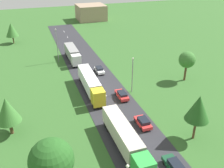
# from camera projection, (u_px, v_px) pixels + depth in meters

# --- Properties ---
(road) EXTENTS (10.00, 140.00, 0.06)m
(road) POSITION_uv_depth(u_px,v_px,m) (115.00, 109.00, 48.92)
(road) COLOR #2B2B30
(road) RESTS_ON ground
(lane_marking_centre) EXTENTS (0.16, 124.51, 0.01)m
(lane_marking_centre) POSITION_uv_depth(u_px,v_px,m) (121.00, 118.00, 45.95)
(lane_marking_centre) COLOR white
(lane_marking_centre) RESTS_ON road
(truck_lead) EXTENTS (2.61, 14.74, 3.55)m
(truck_lead) POSITION_uv_depth(u_px,v_px,m) (125.00, 138.00, 37.76)
(truck_lead) COLOR green
(truck_lead) RESTS_ON road
(truck_second) EXTENTS (2.75, 14.80, 3.62)m
(truck_second) POSITION_uv_depth(u_px,v_px,m) (90.00, 83.00, 53.98)
(truck_second) COLOR yellow
(truck_second) RESTS_ON road
(truck_third) EXTENTS (2.56, 11.73, 3.55)m
(truck_third) POSITION_uv_depth(u_px,v_px,m) (72.00, 53.00, 70.69)
(truck_third) COLOR white
(truck_third) RESTS_ON road
(car_lead) EXTENTS (1.81, 4.51, 1.49)m
(car_lead) POSITION_uv_depth(u_px,v_px,m) (175.00, 167.00, 34.38)
(car_lead) COLOR #19472D
(car_lead) RESTS_ON road
(car_second) EXTENTS (1.81, 3.97, 1.49)m
(car_second) POSITION_uv_depth(u_px,v_px,m) (143.00, 122.00, 43.59)
(car_second) COLOR red
(car_second) RESTS_ON road
(car_third) EXTENTS (1.78, 4.42, 1.41)m
(car_third) POSITION_uv_depth(u_px,v_px,m) (122.00, 95.00, 52.24)
(car_third) COLOR red
(car_third) RESTS_ON road
(car_fourth) EXTENTS (1.86, 4.14, 1.40)m
(car_fourth) POSITION_uv_depth(u_px,v_px,m) (100.00, 70.00, 63.74)
(car_fourth) COLOR white
(car_fourth) RESTS_ON road
(lamppost_second) EXTENTS (0.36, 0.36, 7.88)m
(lamppost_second) POSITION_uv_depth(u_px,v_px,m) (132.00, 73.00, 53.19)
(lamppost_second) COLOR slate
(lamppost_second) RESTS_ON ground
(lamppost_third) EXTENTS (0.36, 0.36, 9.26)m
(lamppost_third) POSITION_uv_depth(u_px,v_px,m) (57.00, 44.00, 68.47)
(lamppost_third) COLOR slate
(lamppost_third) RESTS_ON ground
(tree_oak) EXTENTS (3.90, 3.90, 6.69)m
(tree_oak) POSITION_uv_depth(u_px,v_px,m) (7.00, 110.00, 40.22)
(tree_oak) COLOR #513823
(tree_oak) RESTS_ON ground
(tree_birch) EXTENTS (3.78, 3.78, 7.78)m
(tree_birch) POSITION_uv_depth(u_px,v_px,m) (198.00, 108.00, 38.56)
(tree_birch) COLOR #513823
(tree_birch) RESTS_ON ground
(tree_elm) EXTENTS (4.04, 4.04, 6.87)m
(tree_elm) POSITION_uv_depth(u_px,v_px,m) (12.00, 30.00, 83.57)
(tree_elm) COLOR #513823
(tree_elm) RESTS_ON ground
(tree_ash) EXTENTS (5.41, 5.41, 7.67)m
(tree_ash) POSITION_uv_depth(u_px,v_px,m) (51.00, 160.00, 29.73)
(tree_ash) COLOR #513823
(tree_ash) RESTS_ON ground
(tree_lime) EXTENTS (3.81, 3.81, 7.08)m
(tree_lime) POSITION_uv_depth(u_px,v_px,m) (187.00, 60.00, 58.02)
(tree_lime) COLOR #513823
(tree_lime) RESTS_ON ground
(distant_building) EXTENTS (12.39, 11.50, 6.67)m
(distant_building) POSITION_uv_depth(u_px,v_px,m) (91.00, 12.00, 115.95)
(distant_building) COLOR #9E846B
(distant_building) RESTS_ON ground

